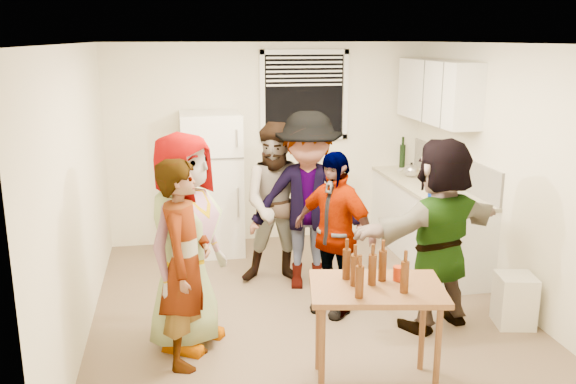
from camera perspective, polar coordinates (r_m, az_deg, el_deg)
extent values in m
cube|color=white|center=(7.36, -7.13, 0.79)|extent=(0.70, 0.70, 1.70)
cube|color=white|center=(7.35, 12.82, -2.87)|extent=(0.60, 2.20, 0.86)
cube|color=beige|center=(7.24, 13.02, 0.54)|extent=(0.64, 2.22, 0.04)
cube|color=beige|center=(7.31, 15.15, 2.15)|extent=(0.03, 2.20, 0.36)
cube|color=white|center=(7.30, 13.80, 9.13)|extent=(0.34, 1.60, 0.70)
cylinder|color=white|center=(6.96, 13.86, 0.11)|extent=(0.11, 0.11, 0.23)
cylinder|color=black|center=(8.13, 10.60, 2.30)|extent=(0.08, 0.08, 0.30)
cylinder|color=#47230C|center=(6.81, 13.71, -0.19)|extent=(0.07, 0.07, 0.25)
cylinder|color=#0327BF|center=(6.53, 13.29, -0.77)|extent=(0.09, 0.09, 0.12)
cube|color=gold|center=(7.62, 13.52, 1.95)|extent=(0.02, 0.19, 0.16)
cube|color=silver|center=(5.97, 20.45, -9.36)|extent=(0.38, 0.38, 0.48)
cylinder|color=#47230C|center=(4.60, 8.78, -8.17)|extent=(0.06, 0.06, 0.23)
cylinder|color=#9E2607|center=(4.62, 10.26, -8.13)|extent=(0.08, 0.08, 0.11)
imported|color=#979797|center=(5.48, -9.22, -13.70)|extent=(2.01, 1.77, 0.58)
imported|color=#141933|center=(5.21, -9.22, -15.26)|extent=(1.78, 1.08, 0.40)
imported|color=brown|center=(6.65, -0.73, -8.31)|extent=(1.13, 1.84, 0.65)
imported|color=#424248|center=(6.53, 1.79, -8.73)|extent=(1.54, 2.05, 0.69)
imported|color=black|center=(5.98, 4.16, -11.01)|extent=(1.80, 1.68, 0.38)
imported|color=#BE6A3E|center=(5.86, 13.50, -11.95)|extent=(2.08, 2.16, 0.51)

